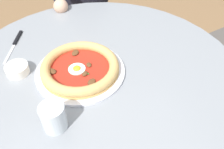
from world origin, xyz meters
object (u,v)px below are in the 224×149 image
(water_glass, at_px, (54,118))
(steak_knife, at_px, (16,42))
(pizza_on_plate, at_px, (80,68))
(dining_table, at_px, (101,101))
(ramekin_capers, at_px, (17,69))
(cafe_chair_diner, at_px, (82,1))
(diner_person, at_px, (84,13))

(water_glass, xyz_separation_m, steak_knife, (-0.45, -0.08, -0.03))
(pizza_on_plate, xyz_separation_m, water_glass, (0.19, -0.12, 0.02))
(pizza_on_plate, bearing_deg, dining_table, 75.15)
(pizza_on_plate, distance_m, ramekin_capers, 0.22)
(ramekin_capers, bearing_deg, water_glass, 17.75)
(pizza_on_plate, height_order, water_glass, water_glass)
(dining_table, height_order, cafe_chair_diner, cafe_chair_diner)
(dining_table, xyz_separation_m, water_glass, (0.17, -0.18, 0.20))
(steak_knife, distance_m, cafe_chair_diner, 0.77)
(pizza_on_plate, distance_m, water_glass, 0.22)
(water_glass, height_order, diner_person, diner_person)
(dining_table, distance_m, water_glass, 0.32)
(pizza_on_plate, bearing_deg, steak_knife, -142.41)
(dining_table, distance_m, steak_knife, 0.42)
(cafe_chair_diner, bearing_deg, ramekin_capers, -27.91)
(diner_person, bearing_deg, ramekin_capers, -30.98)
(ramekin_capers, bearing_deg, cafe_chair_diner, 152.09)
(steak_knife, xyz_separation_m, cafe_chair_diner, (-0.62, 0.42, -0.19))
(diner_person, height_order, cafe_chair_diner, diner_person)
(ramekin_capers, height_order, diner_person, diner_person)
(ramekin_capers, bearing_deg, dining_table, 71.58)
(steak_knife, height_order, ramekin_capers, ramekin_capers)
(steak_knife, bearing_deg, pizza_on_plate, 37.59)
(pizza_on_plate, height_order, ramekin_capers, pizza_on_plate)
(dining_table, relative_size, steak_knife, 5.20)
(dining_table, bearing_deg, steak_knife, -136.52)
(dining_table, xyz_separation_m, diner_person, (-0.75, 0.13, -0.03))
(water_glass, bearing_deg, steak_knife, -169.85)
(dining_table, height_order, water_glass, water_glass)
(water_glass, xyz_separation_m, diner_person, (-0.92, 0.32, -0.23))
(dining_table, relative_size, cafe_chair_diner, 1.12)
(pizza_on_plate, bearing_deg, cafe_chair_diner, 165.72)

